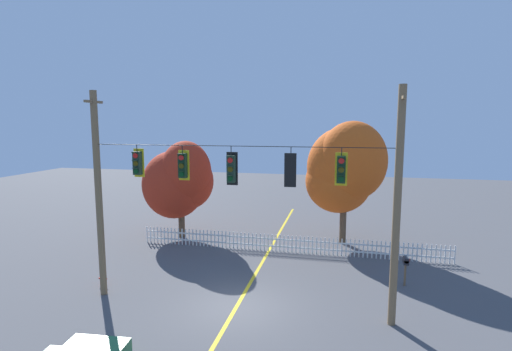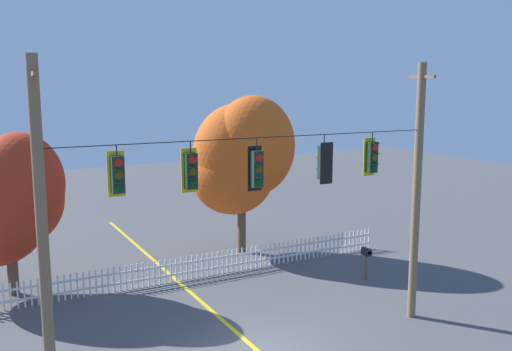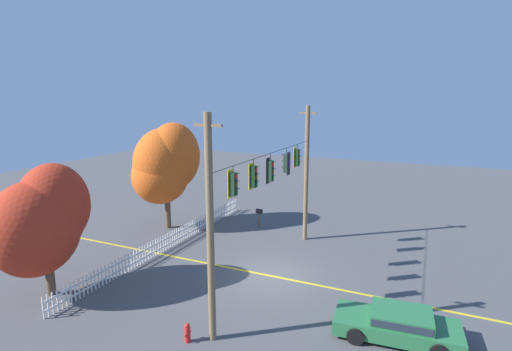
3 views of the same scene
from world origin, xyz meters
name	(u,v)px [view 1 (image 1 of 3)]	position (x,y,z in m)	size (l,w,h in m)	color
ground	(236,308)	(0.00, 0.00, 0.00)	(80.00, 80.00, 0.00)	#4C4C4F
lane_centerline_stripe	(236,308)	(0.00, 0.00, 0.00)	(0.16, 36.00, 0.01)	gold
signal_support_span	(235,200)	(0.00, 0.00, 4.31)	(11.86, 1.10, 8.46)	brown
traffic_signal_northbound_secondary	(138,163)	(-3.99, 0.01, 5.61)	(0.43, 0.38, 1.29)	black
traffic_signal_southbound_primary	(183,165)	(-2.08, 0.01, 5.56)	(0.43, 0.38, 1.36)	black
traffic_signal_eastbound_side	(231,169)	(-0.14, 0.01, 5.48)	(0.43, 0.38, 1.49)	black
traffic_signal_westbound_side	(291,170)	(2.09, -0.01, 5.51)	(0.43, 0.38, 1.44)	black
traffic_signal_northbound_primary	(341,169)	(3.87, 0.01, 5.56)	(0.43, 0.38, 1.37)	black
white_picket_fence	(288,244)	(1.09, 7.00, 0.49)	(17.20, 0.06, 0.97)	white
autumn_maple_near_fence	(181,180)	(-5.89, 8.53, 3.62)	(4.49, 3.52, 6.09)	brown
autumn_maple_mid	(344,170)	(4.04, 9.35, 4.46)	(4.66, 4.17, 7.29)	brown
fire_hydrant	(103,277)	(-6.34, 0.76, 0.37)	(0.38, 0.22, 0.76)	red
roadside_mailbox	(406,262)	(6.77, 3.63, 1.08)	(0.25, 0.44, 1.32)	brown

